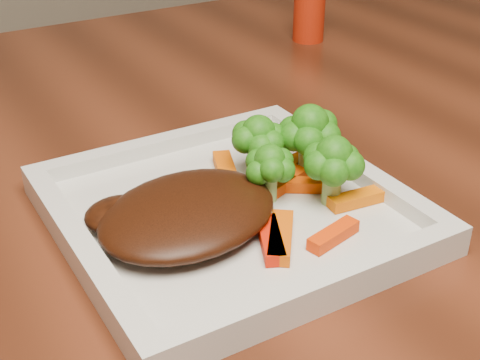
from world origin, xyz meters
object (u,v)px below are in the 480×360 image
dining_table (378,303)px  steak (188,213)px  plate (230,215)px  spice_shaker (309,9)px

dining_table → steak: bearing=-155.3°
dining_table → plate: plate is taller
spice_shaker → steak: bearing=-135.7°
steak → spice_shaker: size_ratio=1.63×
plate → spice_shaker: size_ratio=2.93×
steak → plate: bearing=12.1°
plate → steak: size_ratio=1.80×
spice_shaker → plate: bearing=-133.1°
dining_table → plate: size_ratio=5.93×
dining_table → spice_shaker: (-0.03, 0.19, 0.42)m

